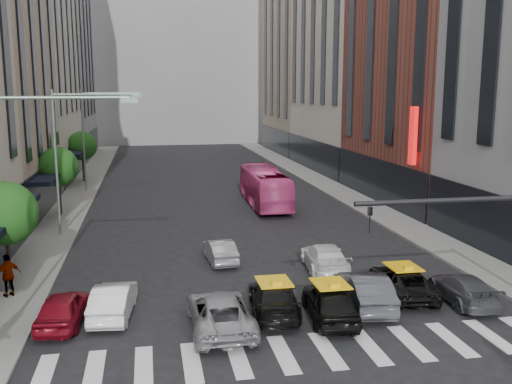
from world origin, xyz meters
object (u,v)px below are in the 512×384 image
bus (265,187)px  streetlamp_mid (71,143)px  streetlamp_far (94,127)px  car_white_front (114,300)px  car_red (63,308)px  streetlamp_near (13,184)px  taxi_left (274,298)px  taxi_center (330,302)px  pedestrian_far (8,275)px

bus → streetlamp_mid: bearing=29.4°
streetlamp_far → car_white_front: bearing=-84.2°
car_red → streetlamp_near: bearing=60.9°
streetlamp_far → bus: streetlamp_far is taller
streetlamp_mid → taxi_left: size_ratio=1.91×
car_white_front → taxi_left: 6.55m
car_red → taxi_left: (8.36, -0.49, 0.01)m
car_red → bus: (12.54, 21.61, 0.82)m
taxi_left → streetlamp_far: bearing=-65.8°
car_white_front → bus: 23.64m
car_red → car_white_front: (1.89, 0.52, 0.01)m
car_red → taxi_center: taxi_center is taller
taxi_center → pedestrian_far: bearing=-14.2°
taxi_left → taxi_center: bearing=161.4°
streetlamp_mid → taxi_left: bearing=-57.4°
car_white_front → taxi_center: bearing=172.9°
bus → pedestrian_far: (-15.27, -18.30, -0.39)m
streetlamp_mid → car_white_front: size_ratio=2.16×
streetlamp_mid → pedestrian_far: (-1.57, -11.06, -4.80)m
bus → taxi_center: bearing=86.3°
streetlamp_near → taxi_center: size_ratio=2.07×
bus → car_white_front: bearing=64.7°
streetlamp_mid → bus: size_ratio=0.84×
streetlamp_mid → taxi_center: streetlamp_mid is taller
streetlamp_far → streetlamp_near: bearing=-90.0°
car_white_front → taxi_center: 8.78m
streetlamp_mid → car_red: bearing=-85.4°
streetlamp_near → bus: streetlamp_near is taller
taxi_left → taxi_center: taxi_center is taller
streetlamp_near → car_white_front: 6.41m
car_white_front → bus: bus is taller
streetlamp_mid → car_white_front: (3.04, -13.85, -5.22)m
taxi_left → pedestrian_far: 11.72m
taxi_center → bus: bearing=-89.4°
pedestrian_far → streetlamp_far: bearing=-128.6°
car_white_front → pedestrian_far: pedestrian_far is taller
taxi_left → taxi_center: size_ratio=1.08×
streetlamp_far → car_white_front: size_ratio=2.16×
streetlamp_near → taxi_left: (9.51, 1.15, -5.22)m
taxi_center → streetlamp_mid: bearing=-48.0°
streetlamp_mid → pedestrian_far: 12.15m
streetlamp_far → car_red: size_ratio=2.28×
streetlamp_far → taxi_left: streetlamp_far is taller
bus → pedestrian_far: bearing=51.7°
streetlamp_mid → streetlamp_far: 16.00m
streetlamp_far → pedestrian_far: 27.52m
taxi_left → pedestrian_far: pedestrian_far is taller
streetlamp_near → bus: size_ratio=0.84×
streetlamp_near → pedestrian_far: (-1.57, 4.94, -4.80)m
streetlamp_mid → taxi_left: 18.39m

